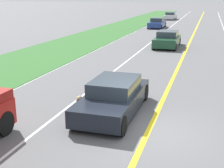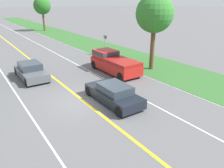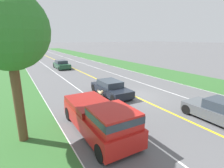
{
  "view_description": "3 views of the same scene",
  "coord_description": "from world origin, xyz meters",
  "px_view_note": "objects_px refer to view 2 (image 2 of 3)",
  "views": [
    {
      "loc": [
        -1.63,
        9.41,
        4.31
      ],
      "look_at": [
        1.6,
        -1.07,
        1.17
      ],
      "focal_mm": 50.0,
      "sensor_mm": 36.0,
      "label": 1
    },
    {
      "loc": [
        -5.86,
        -12.05,
        6.37
      ],
      "look_at": [
        2.03,
        -0.43,
        0.93
      ],
      "focal_mm": 35.0,
      "sensor_mm": 36.0,
      "label": 2
    },
    {
      "loc": [
        8.89,
        11.59,
        4.87
      ],
      "look_at": [
        1.57,
        -1.07,
        1.03
      ],
      "focal_mm": 28.0,
      "sensor_mm": 36.0,
      "label": 3
    }
  ],
  "objects_px": {
    "ego_car": "(114,94)",
    "street_sign": "(105,42)",
    "roadside_tree_right_near": "(155,14)",
    "oncoming_car": "(31,71)",
    "roadside_tree_right_far": "(42,6)",
    "pickup_truck": "(113,62)",
    "dog": "(125,91)"
  },
  "relations": [
    {
      "from": "dog",
      "to": "pickup_truck",
      "type": "xyz_separation_m",
      "value": [
        2.56,
        5.13,
        0.48
      ]
    },
    {
      "from": "ego_car",
      "to": "street_sign",
      "type": "bearing_deg",
      "value": 59.92
    },
    {
      "from": "ego_car",
      "to": "street_sign",
      "type": "distance_m",
      "value": 13.32
    },
    {
      "from": "dog",
      "to": "roadside_tree_right_far",
      "type": "distance_m",
      "value": 38.18
    },
    {
      "from": "dog",
      "to": "roadside_tree_right_near",
      "type": "height_order",
      "value": "roadside_tree_right_near"
    },
    {
      "from": "street_sign",
      "to": "roadside_tree_right_far",
      "type": "bearing_deg",
      "value": 87.81
    },
    {
      "from": "roadside_tree_right_near",
      "to": "street_sign",
      "type": "distance_m",
      "value": 8.3
    },
    {
      "from": "dog",
      "to": "oncoming_car",
      "type": "xyz_separation_m",
      "value": [
        -4.33,
        7.64,
        0.17
      ]
    },
    {
      "from": "roadside_tree_right_far",
      "to": "street_sign",
      "type": "bearing_deg",
      "value": -92.19
    },
    {
      "from": "oncoming_car",
      "to": "roadside_tree_right_near",
      "type": "height_order",
      "value": "roadside_tree_right_near"
    },
    {
      "from": "oncoming_car",
      "to": "street_sign",
      "type": "height_order",
      "value": "street_sign"
    },
    {
      "from": "roadside_tree_right_near",
      "to": "pickup_truck",
      "type": "bearing_deg",
      "value": 159.04
    },
    {
      "from": "dog",
      "to": "roadside_tree_right_far",
      "type": "relative_size",
      "value": 0.18
    },
    {
      "from": "dog",
      "to": "roadside_tree_right_near",
      "type": "relative_size",
      "value": 0.18
    },
    {
      "from": "roadside_tree_right_near",
      "to": "ego_car",
      "type": "bearing_deg",
      "value": -150.86
    },
    {
      "from": "street_sign",
      "to": "dog",
      "type": "bearing_deg",
      "value": -116.17
    },
    {
      "from": "roadside_tree_right_near",
      "to": "street_sign",
      "type": "bearing_deg",
      "value": 94.49
    },
    {
      "from": "oncoming_car",
      "to": "roadside_tree_right_far",
      "type": "height_order",
      "value": "roadside_tree_right_far"
    },
    {
      "from": "roadside_tree_right_near",
      "to": "roadside_tree_right_far",
      "type": "xyz_separation_m",
      "value": [
        0.41,
        33.56,
        -0.03
      ]
    },
    {
      "from": "oncoming_car",
      "to": "street_sign",
      "type": "xyz_separation_m",
      "value": [
        9.84,
        3.58,
        0.91
      ]
    },
    {
      "from": "dog",
      "to": "pickup_truck",
      "type": "bearing_deg",
      "value": 64.66
    },
    {
      "from": "roadside_tree_right_far",
      "to": "street_sign",
      "type": "xyz_separation_m",
      "value": [
        -1.0,
        -26.1,
        -3.58
      ]
    },
    {
      "from": "pickup_truck",
      "to": "street_sign",
      "type": "bearing_deg",
      "value": 64.11
    },
    {
      "from": "pickup_truck",
      "to": "roadside_tree_right_far",
      "type": "bearing_deg",
      "value": 82.99
    },
    {
      "from": "oncoming_car",
      "to": "roadside_tree_right_far",
      "type": "relative_size",
      "value": 0.65
    },
    {
      "from": "ego_car",
      "to": "roadside_tree_right_near",
      "type": "bearing_deg",
      "value": 29.14
    },
    {
      "from": "oncoming_car",
      "to": "roadside_tree_right_near",
      "type": "bearing_deg",
      "value": 159.63
    },
    {
      "from": "dog",
      "to": "oncoming_car",
      "type": "height_order",
      "value": "oncoming_car"
    },
    {
      "from": "pickup_truck",
      "to": "roadside_tree_right_far",
      "type": "xyz_separation_m",
      "value": [
        3.96,
        32.2,
        4.18
      ]
    },
    {
      "from": "roadside_tree_right_near",
      "to": "street_sign",
      "type": "xyz_separation_m",
      "value": [
        -0.59,
        7.46,
        -3.61
      ]
    },
    {
      "from": "dog",
      "to": "oncoming_car",
      "type": "relative_size",
      "value": 0.28
    },
    {
      "from": "ego_car",
      "to": "dog",
      "type": "relative_size",
      "value": 3.68
    }
  ]
}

